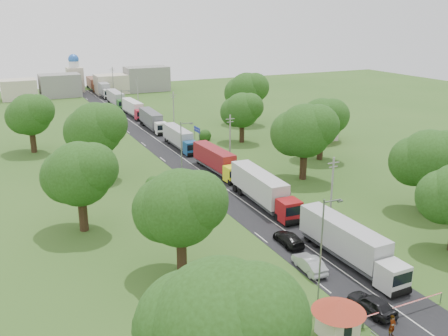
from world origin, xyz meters
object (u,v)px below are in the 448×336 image
boom_barrier (392,310)px  car_lane_mid (309,264)px  truck_0 (349,243)px  car_lane_front (372,304)px  info_sign (197,133)px  guard_booth (338,314)px  pedestrian_near (392,326)px

boom_barrier → car_lane_mid: 10.17m
truck_0 → car_lane_front: truck_0 is taller
truck_0 → car_lane_mid: truck_0 is taller
truck_0 → car_lane_front: size_ratio=3.16×
boom_barrier → info_sign: 60.39m
truck_0 → car_lane_mid: (-4.75, 0.22, -1.43)m
guard_booth → car_lane_front: bearing=17.0°
truck_0 → car_lane_front: bearing=-115.9°
info_sign → boom_barrier: bearing=-96.2°
car_lane_front → info_sign: bearing=-103.5°
car_lane_front → pedestrian_near: pedestrian_near is taller
guard_booth → truck_0: size_ratio=0.29×
info_sign → car_lane_front: 59.02m
guard_booth → pedestrian_near: bearing=-25.3°
truck_0 → car_lane_front: 9.36m
boom_barrier → info_sign: bearing=83.8°
boom_barrier → guard_booth: bearing=-180.0°
info_sign → car_lane_mid: 50.68m
boom_barrier → truck_0: truck_0 is taller
boom_barrier → car_lane_mid: size_ratio=1.93×
guard_booth → pedestrian_near: guard_booth is taller
car_lane_front → car_lane_mid: 8.57m
info_sign → pedestrian_near: info_sign is taller
info_sign → truck_0: bearing=-93.9°
pedestrian_near → info_sign: bearing=65.6°
guard_booth → pedestrian_near: (4.04, -1.90, -1.20)m
truck_0 → car_lane_front: (-4.04, -8.32, -1.40)m
info_sign → car_lane_front: (-7.49, -58.50, -2.19)m
info_sign → car_lane_front: info_sign is taller
guard_booth → pedestrian_near: 4.62m
boom_barrier → guard_booth: guard_booth is taller
info_sign → truck_0: size_ratio=0.27×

